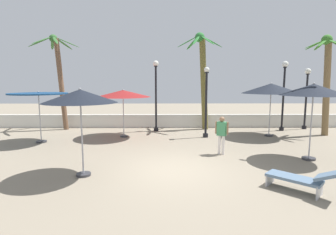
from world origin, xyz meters
TOP-DOWN VIEW (x-y plane):
  - ground_plane at (0.00, 0.00)m, footprint 56.00×56.00m
  - boundary_wall at (0.00, 8.55)m, footprint 25.20×0.30m
  - patio_umbrella_0 at (-2.39, 5.49)m, footprint 2.96×2.96m
  - patio_umbrella_1 at (5.62, 5.65)m, footprint 3.16×3.16m
  - patio_umbrella_2 at (5.42, 1.16)m, footprint 2.44×2.44m
  - patio_umbrella_3 at (-2.73, -0.55)m, footprint 2.29×2.29m
  - patio_umbrella_4 at (-6.28, 4.19)m, footprint 2.72×2.72m
  - palm_tree_0 at (-6.67, 7.83)m, footprint 3.04×2.81m
  - palm_tree_1 at (8.71, 5.87)m, footprint 2.22×2.22m
  - palm_tree_2 at (2.19, 7.89)m, footprint 2.78×2.66m
  - lamp_post_0 at (2.05, 5.36)m, footprint 0.29×0.29m
  - lamp_post_1 at (-0.69, 7.25)m, footprint 0.34×0.34m
  - lamp_post_2 at (7.04, 7.31)m, footprint 0.37×0.37m
  - lamp_post_3 at (8.74, 7.88)m, footprint 0.36×0.36m
  - lounge_chair_0 at (3.59, -1.91)m, footprint 1.72×1.67m
  - guest_0 at (2.19, 1.92)m, footprint 0.50×0.39m

SIDE VIEW (x-z plane):
  - ground_plane at x=0.00m, z-range 0.00..0.00m
  - lounge_chair_0 at x=3.59m, z-range -0.01..0.81m
  - boundary_wall at x=0.00m, z-range 0.00..0.85m
  - guest_0 at x=2.19m, z-range 0.16..1.74m
  - lamp_post_0 at x=2.05m, z-range 0.12..3.87m
  - patio_umbrella_4 at x=-6.28m, z-range 1.02..3.57m
  - lamp_post_3 at x=8.74m, z-range 0.41..4.23m
  - patio_umbrella_0 at x=-2.39m, z-range 1.05..3.65m
  - lamp_post_1 at x=-0.69m, z-range 0.35..4.58m
  - patio_umbrella_3 at x=-2.73m, z-range 1.12..3.92m
  - lamp_post_2 at x=7.04m, z-range 0.47..4.68m
  - patio_umbrella_1 at x=5.62m, z-range 1.15..4.09m
  - patio_umbrella_2 at x=5.42m, z-range 1.19..4.14m
  - palm_tree_1 at x=8.71m, z-range 0.64..6.14m
  - palm_tree_0 at x=-6.67m, z-range 0.71..6.53m
  - palm_tree_2 at x=2.19m, z-range 0.64..6.61m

